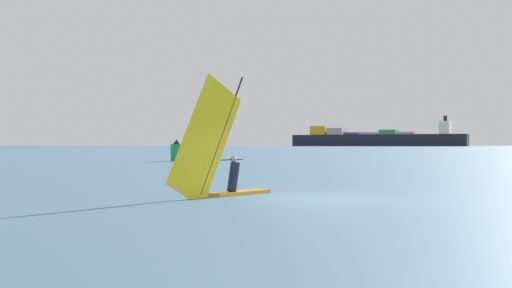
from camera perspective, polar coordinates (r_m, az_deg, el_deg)
name	(u,v)px	position (r m, az deg, el deg)	size (l,w,h in m)	color
ground_plane	(319,198)	(19.92, 5.77, -4.98)	(4000.00, 4000.00, 0.00)	#476B84
windsurfer	(221,161)	(20.58, -3.24, -1.55)	(2.12, 4.41, 4.32)	orange
cargo_ship	(375,138)	(728.17, 10.87, 0.50)	(201.04, 51.51, 33.51)	black
channel_buoy	(177,151)	(64.92, -7.26, -0.68)	(1.28, 1.28, 2.25)	#19994C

